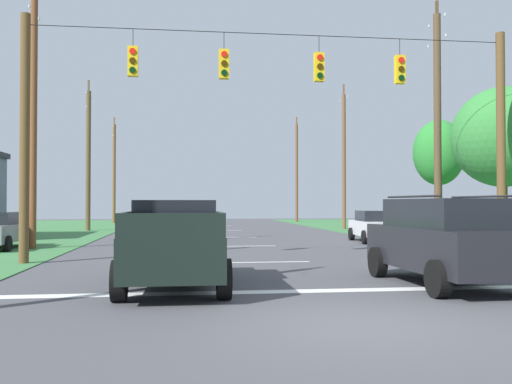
% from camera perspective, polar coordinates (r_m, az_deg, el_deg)
% --- Properties ---
extents(ground_plane, '(120.00, 120.00, 0.00)m').
position_cam_1_polar(ground_plane, '(9.15, 10.71, -12.97)').
color(ground_plane, '#47474C').
extents(stop_bar_stripe, '(13.56, 0.45, 0.01)m').
position_cam_1_polar(stop_bar_stripe, '(12.37, 5.78, -9.85)').
color(stop_bar_stripe, white).
rests_on(stop_bar_stripe, ground).
extents(lane_dash_0, '(2.50, 0.15, 0.01)m').
position_cam_1_polar(lane_dash_0, '(18.23, 1.50, -7.04)').
color(lane_dash_0, white).
rests_on(lane_dash_0, ground).
extents(lane_dash_1, '(2.50, 0.15, 0.01)m').
position_cam_1_polar(lane_dash_1, '(24.96, -0.89, -5.44)').
color(lane_dash_1, white).
rests_on(lane_dash_1, ground).
extents(lane_dash_2, '(2.50, 0.15, 0.01)m').
position_cam_1_polar(lane_dash_2, '(31.34, -2.19, -4.56)').
color(lane_dash_2, white).
rests_on(lane_dash_2, ground).
extents(lane_dash_3, '(2.50, 0.15, 0.01)m').
position_cam_1_polar(lane_dash_3, '(39.35, -3.22, -3.86)').
color(lane_dash_3, white).
rests_on(lane_dash_3, ground).
extents(lane_dash_4, '(2.50, 0.15, 0.01)m').
position_cam_1_polar(lane_dash_4, '(48.17, -3.96, -3.36)').
color(lane_dash_4, white).
rests_on(lane_dash_4, ground).
extents(overhead_signal_span, '(16.06, 0.31, 7.79)m').
position_cam_1_polar(overhead_signal_span, '(18.69, 1.90, 6.51)').
color(overhead_signal_span, brown).
rests_on(overhead_signal_span, ground).
extents(pickup_truck, '(2.30, 5.41, 1.95)m').
position_cam_1_polar(pickup_truck, '(13.04, -8.21, -5.13)').
color(pickup_truck, black).
rests_on(pickup_truck, ground).
extents(suv_black, '(2.33, 4.86, 2.05)m').
position_cam_1_polar(suv_black, '(13.71, 18.46, -4.50)').
color(suv_black, black).
rests_on(suv_black, ground).
extents(distant_car_crossing_white, '(2.29, 4.43, 1.52)m').
position_cam_1_polar(distant_car_crossing_white, '(28.08, 11.99, -3.33)').
color(distant_car_crossing_white, silver).
rests_on(distant_car_crossing_white, ground).
extents(utility_pole_mid_right, '(0.32, 1.80, 10.71)m').
position_cam_1_polar(utility_pole_mid_right, '(26.00, 17.77, 6.49)').
color(utility_pole_mid_right, brown).
rests_on(utility_pole_mid_right, ground).
extents(utility_pole_far_right, '(0.28, 1.93, 10.50)m').
position_cam_1_polar(utility_pole_far_right, '(41.53, 8.82, 3.28)').
color(utility_pole_far_right, brown).
rests_on(utility_pole_far_right, ground).
extents(utility_pole_near_left, '(0.26, 1.83, 10.50)m').
position_cam_1_polar(utility_pole_near_left, '(56.77, 4.11, 2.13)').
color(utility_pole_near_left, brown).
rests_on(utility_pole_near_left, ground).
extents(utility_pole_far_left, '(0.28, 1.83, 11.57)m').
position_cam_1_polar(utility_pole_far_left, '(25.10, -21.44, 7.82)').
color(utility_pole_far_left, brown).
rests_on(utility_pole_far_left, ground).
extents(utility_pole_distant_right, '(0.33, 1.91, 10.27)m').
position_cam_1_polar(utility_pole_distant_right, '(40.22, -16.50, 3.34)').
color(utility_pole_distant_right, brown).
rests_on(utility_pole_distant_right, ground).
extents(utility_pole_distant_left, '(0.30, 1.90, 10.03)m').
position_cam_1_polar(utility_pole_distant_left, '(55.28, -14.07, 2.09)').
color(utility_pole_distant_left, brown).
rests_on(utility_pole_distant_left, ground).
extents(tree_roadside_right, '(2.73, 2.73, 6.38)m').
position_cam_1_polar(tree_roadside_right, '(32.13, 17.89, 3.73)').
color(tree_roadside_right, brown).
rests_on(tree_roadside_right, ground).
extents(tree_roadside_far_right, '(3.98, 3.98, 6.44)m').
position_cam_1_polar(tree_roadside_far_right, '(24.29, 23.62, 5.08)').
color(tree_roadside_far_right, brown).
rests_on(tree_roadside_far_right, ground).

